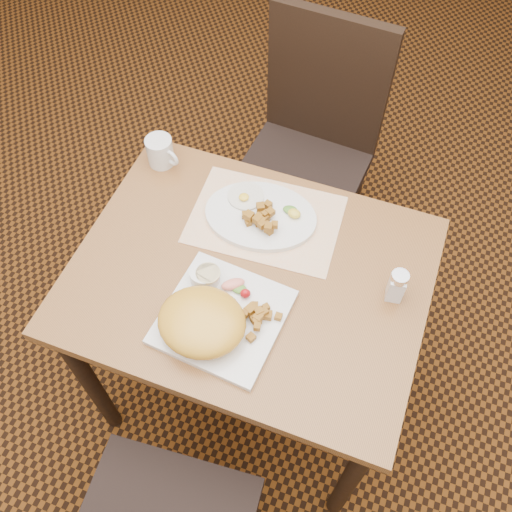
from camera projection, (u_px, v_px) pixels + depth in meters
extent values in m
plane|color=black|center=(251.00, 381.00, 2.08)|extent=(8.00, 8.00, 0.00)
cube|color=brown|center=(250.00, 277.00, 1.47)|extent=(0.90, 0.70, 0.03)
cylinder|color=black|center=(90.00, 382.00, 1.70)|extent=(0.05, 0.05, 0.71)
cylinder|color=black|center=(349.00, 481.00, 1.55)|extent=(0.05, 0.05, 0.71)
cylinder|color=black|center=(175.00, 231.00, 2.01)|extent=(0.05, 0.05, 0.71)
cylinder|color=black|center=(398.00, 300.00, 1.86)|extent=(0.05, 0.05, 0.71)
cylinder|color=black|center=(135.00, 472.00, 1.70)|extent=(0.04, 0.04, 0.42)
cylinder|color=black|center=(251.00, 506.00, 1.65)|extent=(0.04, 0.04, 0.42)
cube|color=black|center=(300.00, 176.00, 2.03)|extent=(0.45, 0.45, 0.05)
cylinder|color=black|center=(355.00, 199.00, 2.28)|extent=(0.04, 0.04, 0.42)
cylinder|color=black|center=(323.00, 268.00, 2.10)|extent=(0.04, 0.04, 0.42)
cylinder|color=black|center=(272.00, 171.00, 2.36)|extent=(0.04, 0.04, 0.42)
cylinder|color=black|center=(235.00, 235.00, 2.18)|extent=(0.04, 0.04, 0.42)
cube|color=black|center=(327.00, 81.00, 1.91)|extent=(0.42, 0.07, 0.50)
cube|color=white|center=(265.00, 219.00, 1.55)|extent=(0.42, 0.30, 0.00)
cube|color=silver|center=(223.00, 317.00, 1.38)|extent=(0.30, 0.30, 0.02)
ellipsoid|color=gold|center=(202.00, 322.00, 1.32)|extent=(0.21, 0.19, 0.08)
ellipsoid|color=gold|center=(209.00, 337.00, 1.32)|extent=(0.08, 0.07, 0.03)
ellipsoid|color=gold|center=(185.00, 308.00, 1.36)|extent=(0.08, 0.07, 0.03)
cylinder|color=silver|center=(205.00, 275.00, 1.41)|extent=(0.07, 0.07, 0.04)
cylinder|color=beige|center=(208.00, 273.00, 1.39)|extent=(0.06, 0.06, 0.01)
ellipsoid|color=#387223|center=(239.00, 289.00, 1.40)|extent=(0.04, 0.03, 0.01)
ellipsoid|color=red|center=(245.00, 293.00, 1.39)|extent=(0.03, 0.03, 0.03)
ellipsoid|color=#F28C72|center=(233.00, 284.00, 1.41)|extent=(0.07, 0.06, 0.02)
cylinder|color=white|center=(246.00, 196.00, 1.57)|extent=(0.10, 0.10, 0.01)
ellipsoid|color=yellow|center=(244.00, 197.00, 1.55)|extent=(0.03, 0.03, 0.01)
ellipsoid|color=#387223|center=(290.00, 210.00, 1.54)|extent=(0.04, 0.03, 0.01)
ellipsoid|color=yellow|center=(294.00, 213.00, 1.52)|extent=(0.04, 0.04, 0.02)
cube|color=white|center=(396.00, 288.00, 1.38)|extent=(0.04, 0.04, 0.08)
cylinder|color=silver|center=(400.00, 277.00, 1.34)|extent=(0.05, 0.05, 0.02)
cylinder|color=silver|center=(160.00, 151.00, 1.63)|extent=(0.08, 0.08, 0.09)
torus|color=silver|center=(171.00, 158.00, 1.61)|extent=(0.05, 0.03, 0.05)
cube|color=#A56A1A|center=(254.00, 318.00, 1.35)|extent=(0.03, 0.03, 0.02)
cube|color=#A56A1A|center=(266.00, 307.00, 1.37)|extent=(0.02, 0.02, 0.01)
cube|color=#A56A1A|center=(239.00, 309.00, 1.37)|extent=(0.02, 0.02, 0.01)
cube|color=#A56A1A|center=(251.00, 337.00, 1.33)|extent=(0.02, 0.02, 0.02)
cube|color=#A56A1A|center=(239.00, 331.00, 1.34)|extent=(0.02, 0.02, 0.02)
cube|color=#A56A1A|center=(258.00, 317.00, 1.34)|extent=(0.02, 0.02, 0.02)
cube|color=#A56A1A|center=(253.00, 311.00, 1.37)|extent=(0.02, 0.02, 0.01)
cube|color=#A56A1A|center=(257.00, 320.00, 1.34)|extent=(0.02, 0.02, 0.01)
cube|color=#A56A1A|center=(264.00, 312.00, 1.35)|extent=(0.03, 0.03, 0.02)
cube|color=#A56A1A|center=(245.00, 313.00, 1.35)|extent=(0.02, 0.02, 0.02)
cube|color=#A56A1A|center=(257.00, 321.00, 1.35)|extent=(0.03, 0.03, 0.02)
cube|color=#A56A1A|center=(259.00, 312.00, 1.35)|extent=(0.03, 0.03, 0.02)
cube|color=#A56A1A|center=(278.00, 317.00, 1.36)|extent=(0.02, 0.02, 0.01)
cube|color=#A56A1A|center=(250.00, 309.00, 1.35)|extent=(0.03, 0.03, 0.02)
cube|color=#A56A1A|center=(257.00, 327.00, 1.33)|extent=(0.02, 0.02, 0.02)
cube|color=#A56A1A|center=(255.00, 306.00, 1.37)|extent=(0.02, 0.02, 0.02)
cube|color=#A56A1A|center=(242.00, 317.00, 1.36)|extent=(0.02, 0.02, 0.02)
cube|color=#A56A1A|center=(248.00, 311.00, 1.37)|extent=(0.02, 0.02, 0.01)
cube|color=#A56A1A|center=(258.00, 321.00, 1.35)|extent=(0.02, 0.02, 0.01)
cube|color=#A56A1A|center=(268.00, 315.00, 1.36)|extent=(0.02, 0.02, 0.02)
cube|color=#A56A1A|center=(262.00, 218.00, 1.52)|extent=(0.02, 0.03, 0.01)
cube|color=#A56A1A|center=(259.00, 222.00, 1.51)|extent=(0.03, 0.03, 0.02)
cube|color=#A56A1A|center=(261.00, 213.00, 1.53)|extent=(0.03, 0.03, 0.02)
cube|color=#A56A1A|center=(260.00, 221.00, 1.49)|extent=(0.03, 0.03, 0.02)
cube|color=#A56A1A|center=(268.00, 227.00, 1.48)|extent=(0.02, 0.02, 0.02)
cube|color=#A56A1A|center=(264.00, 224.00, 1.51)|extent=(0.02, 0.02, 0.02)
cube|color=#A56A1A|center=(265.00, 214.00, 1.51)|extent=(0.02, 0.02, 0.01)
cube|color=#A56A1A|center=(258.00, 219.00, 1.49)|extent=(0.03, 0.03, 0.02)
cube|color=#A56A1A|center=(262.00, 224.00, 1.49)|extent=(0.03, 0.03, 0.02)
cube|color=#A56A1A|center=(260.00, 207.00, 1.52)|extent=(0.03, 0.03, 0.02)
cube|color=#A56A1A|center=(262.00, 216.00, 1.52)|extent=(0.03, 0.03, 0.02)
cube|color=#A56A1A|center=(269.00, 231.00, 1.49)|extent=(0.02, 0.02, 0.02)
cube|color=#A56A1A|center=(264.00, 225.00, 1.50)|extent=(0.02, 0.02, 0.02)
cube|color=#A56A1A|center=(262.00, 214.00, 1.52)|extent=(0.03, 0.03, 0.02)
cube|color=#A56A1A|center=(245.00, 215.00, 1.52)|extent=(0.02, 0.02, 0.01)
cube|color=#A56A1A|center=(270.00, 212.00, 1.51)|extent=(0.03, 0.03, 0.02)
cube|color=#A56A1A|center=(249.00, 216.00, 1.50)|extent=(0.03, 0.03, 0.02)
cube|color=#A56A1A|center=(248.00, 222.00, 1.51)|extent=(0.02, 0.02, 0.02)
cube|color=#A56A1A|center=(264.00, 217.00, 1.52)|extent=(0.02, 0.02, 0.01)
cube|color=#A56A1A|center=(268.00, 205.00, 1.54)|extent=(0.02, 0.02, 0.02)
cube|color=#A56A1A|center=(265.00, 218.00, 1.51)|extent=(0.03, 0.03, 0.02)
cube|color=#A56A1A|center=(275.00, 225.00, 1.49)|extent=(0.02, 0.02, 0.02)
cube|color=#A56A1A|center=(261.00, 218.00, 1.52)|extent=(0.02, 0.02, 0.01)
cube|color=#A56A1A|center=(258.00, 217.00, 1.50)|extent=(0.02, 0.02, 0.01)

